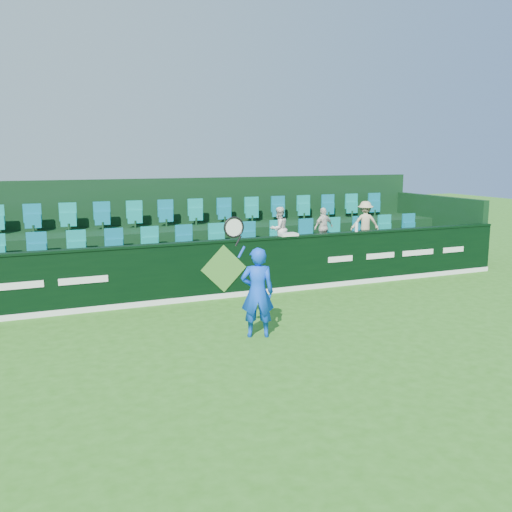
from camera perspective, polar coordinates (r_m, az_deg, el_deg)
name	(u,v)px	position (r m, az deg, el deg)	size (l,w,h in m)	color
ground	(303,351)	(9.80, 4.69, -9.45)	(60.00, 60.00, 0.00)	#2D6C19
sponsor_hoarding	(222,269)	(13.16, -3.39, -1.29)	(16.00, 0.25, 1.35)	black
stand_tier_front	(207,272)	(14.24, -4.90, -1.57)	(16.00, 2.00, 0.80)	black
stand_tier_back	(186,250)	(15.98, -7.06, 0.59)	(16.00, 1.80, 1.30)	black
stand_rear	(181,228)	(16.32, -7.53, 2.79)	(16.00, 4.10, 2.60)	black
seat_row_front	(202,242)	(14.49, -5.44, 1.44)	(13.50, 0.50, 0.60)	#0F8D84
seat_row_back	(182,215)	(16.14, -7.43, 4.08)	(13.50, 0.50, 0.60)	#0F8D84
tennis_player	(257,291)	(10.29, 0.10, -3.57)	(1.09, 0.57, 2.30)	blue
spectator_left	(279,229)	(14.82, 2.31, 2.73)	(0.56, 0.43, 1.14)	silver
spectator_middle	(323,228)	(15.44, 6.76, 2.85)	(0.63, 0.26, 1.08)	silver
spectator_right	(365,223)	(16.13, 10.85, 3.27)	(0.78, 0.45, 1.20)	#C1B488
towel	(288,234)	(13.70, 3.25, 2.16)	(0.43, 0.28, 0.06)	silver
drinks_bottle	(356,227)	(14.64, 10.01, 2.89)	(0.08, 0.08, 0.24)	white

